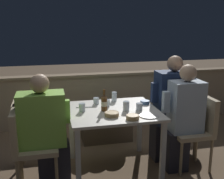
# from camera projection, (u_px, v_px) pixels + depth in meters

# --- Properties ---
(ground_plane) EXTENTS (16.00, 16.00, 0.00)m
(ground_plane) POSITION_uv_depth(u_px,v_px,m) (113.00, 169.00, 3.33)
(ground_plane) COLOR #7A6047
(parapet_wall) EXTENTS (9.00, 0.18, 0.86)m
(parapet_wall) POSITION_uv_depth(u_px,v_px,m) (92.00, 98.00, 4.70)
(parapet_wall) COLOR tan
(parapet_wall) RESTS_ON ground_plane
(dining_table) EXTENTS (1.00, 0.88, 0.74)m
(dining_table) POSITION_uv_depth(u_px,v_px,m) (113.00, 118.00, 3.17)
(dining_table) COLOR silver
(dining_table) RESTS_ON ground_plane
(planter_hedge) EXTENTS (0.71, 0.47, 0.57)m
(planter_hedge) POSITION_uv_depth(u_px,v_px,m) (106.00, 119.00, 4.08)
(planter_hedge) COLOR brown
(planter_hedge) RESTS_ON ground_plane
(chair_left_near) EXTENTS (0.44, 0.43, 0.87)m
(chair_left_near) POSITION_uv_depth(u_px,v_px,m) (27.00, 140.00, 2.85)
(chair_left_near) COLOR tan
(chair_left_near) RESTS_ON ground_plane
(person_green_blouse) EXTENTS (0.52, 0.26, 1.22)m
(person_green_blouse) POSITION_uv_depth(u_px,v_px,m) (46.00, 132.00, 2.87)
(person_green_blouse) COLOR #282833
(person_green_blouse) RESTS_ON ground_plane
(chair_left_far) EXTENTS (0.44, 0.43, 0.87)m
(chair_left_far) POSITION_uv_depth(u_px,v_px,m) (27.00, 129.00, 3.15)
(chair_left_far) COLOR tan
(chair_left_far) RESTS_ON ground_plane
(chair_right_near) EXTENTS (0.44, 0.43, 0.87)m
(chair_right_near) POSITION_uv_depth(u_px,v_px,m) (197.00, 124.00, 3.28)
(chair_right_near) COLOR tan
(chair_right_near) RESTS_ON ground_plane
(person_blue_shirt) EXTENTS (0.47, 0.26, 1.25)m
(person_blue_shirt) POSITION_uv_depth(u_px,v_px,m) (182.00, 118.00, 3.21)
(person_blue_shirt) COLOR #282833
(person_blue_shirt) RESTS_ON ground_plane
(chair_right_far) EXTENTS (0.44, 0.43, 0.87)m
(chair_right_far) POSITION_uv_depth(u_px,v_px,m) (184.00, 117.00, 3.54)
(chair_right_far) COLOR tan
(chair_right_far) RESTS_ON ground_plane
(person_navy_jumper) EXTENTS (0.50, 0.26, 1.31)m
(person_navy_jumper) POSITION_uv_depth(u_px,v_px,m) (170.00, 108.00, 3.47)
(person_navy_jumper) COLOR #282833
(person_navy_jumper) RESTS_ON ground_plane
(beer_bottle) EXTENTS (0.07, 0.07, 0.24)m
(beer_bottle) POSITION_uv_depth(u_px,v_px,m) (104.00, 103.00, 3.10)
(beer_bottle) COLOR brown
(beer_bottle) RESTS_ON dining_table
(plate_0) EXTENTS (0.21, 0.21, 0.01)m
(plate_0) POSITION_uv_depth(u_px,v_px,m) (149.00, 116.00, 2.95)
(plate_0) COLOR silver
(plate_0) RESTS_ON dining_table
(bowl_0) EXTENTS (0.11, 0.11, 0.04)m
(bowl_0) POSITION_uv_depth(u_px,v_px,m) (145.00, 102.00, 3.37)
(bowl_0) COLOR #4C709E
(bowl_0) RESTS_ON dining_table
(bowl_1) EXTENTS (0.15, 0.15, 0.04)m
(bowl_1) POSITION_uv_depth(u_px,v_px,m) (112.00, 114.00, 2.94)
(bowl_1) COLOR tan
(bowl_1) RESTS_ON dining_table
(bowl_2) EXTENTS (0.13, 0.13, 0.05)m
(bowl_2) POSITION_uv_depth(u_px,v_px,m) (133.00, 117.00, 2.85)
(bowl_2) COLOR tan
(bowl_2) RESTS_ON dining_table
(glass_cup_0) EXTENTS (0.07, 0.07, 0.09)m
(glass_cup_0) POSITION_uv_depth(u_px,v_px,m) (82.00, 107.00, 3.09)
(glass_cup_0) COLOR silver
(glass_cup_0) RESTS_ON dining_table
(glass_cup_1) EXTENTS (0.06, 0.06, 0.11)m
(glass_cup_1) POSITION_uv_depth(u_px,v_px,m) (114.00, 96.00, 3.48)
(glass_cup_1) COLOR silver
(glass_cup_1) RESTS_ON dining_table
(glass_cup_2) EXTENTS (0.08, 0.08, 0.08)m
(glass_cup_2) POSITION_uv_depth(u_px,v_px,m) (107.00, 103.00, 3.28)
(glass_cup_2) COLOR silver
(glass_cup_2) RESTS_ON dining_table
(glass_cup_3) EXTENTS (0.07, 0.07, 0.11)m
(glass_cup_3) POSITION_uv_depth(u_px,v_px,m) (126.00, 106.00, 3.11)
(glass_cup_3) COLOR silver
(glass_cup_3) RESTS_ON dining_table
(glass_cup_4) EXTENTS (0.07, 0.07, 0.08)m
(glass_cup_4) POSITION_uv_depth(u_px,v_px,m) (139.00, 107.00, 3.15)
(glass_cup_4) COLOR silver
(glass_cup_4) RESTS_ON dining_table
(glass_cup_5) EXTENTS (0.07, 0.07, 0.08)m
(glass_cup_5) POSITION_uv_depth(u_px,v_px,m) (96.00, 101.00, 3.36)
(glass_cup_5) COLOR silver
(glass_cup_5) RESTS_ON dining_table
(fork_0) EXTENTS (0.17, 0.04, 0.01)m
(fork_0) POSITION_uv_depth(u_px,v_px,m) (84.00, 107.00, 3.23)
(fork_0) COLOR silver
(fork_0) RESTS_ON dining_table
(potted_plant) EXTENTS (0.31, 0.31, 0.73)m
(potted_plant) POSITION_uv_depth(u_px,v_px,m) (184.00, 107.00, 4.21)
(potted_plant) COLOR brown
(potted_plant) RESTS_ON ground_plane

